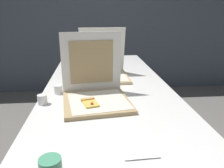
{
  "coord_description": "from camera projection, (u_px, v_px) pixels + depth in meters",
  "views": [
    {
      "loc": [
        -0.11,
        -0.97,
        1.29
      ],
      "look_at": [
        0.02,
        0.45,
        0.82
      ],
      "focal_mm": 35.98,
      "sensor_mm": 36.0,
      "label": 1
    }
  ],
  "objects": [
    {
      "name": "wall_back",
      "position": [
        97.0,
        10.0,
        3.51
      ],
      "size": [
        10.0,
        0.1,
        2.6
      ],
      "primitive_type": "cube",
      "color": "#4C5660",
      "rests_on": "ground"
    },
    {
      "name": "table",
      "position": [
        107.0,
        91.0,
        1.69
      ],
      "size": [
        0.9,
        2.27,
        0.76
      ],
      "color": "silver",
      "rests_on": "ground"
    },
    {
      "name": "pizza_box_front",
      "position": [
        95.0,
        93.0,
        1.35
      ],
      "size": [
        0.43,
        0.43,
        0.41
      ],
      "rotation": [
        0.0,
        0.0,
        0.12
      ],
      "color": "tan",
      "rests_on": "table"
    },
    {
      "name": "pizza_box_middle",
      "position": [
        104.0,
        71.0,
        1.85
      ],
      "size": [
        0.4,
        0.4,
        0.4
      ],
      "rotation": [
        0.0,
        0.0,
        0.04
      ],
      "color": "tan",
      "rests_on": "table"
    },
    {
      "name": "cup_white_near_center",
      "position": [
        58.0,
        90.0,
        1.49
      ],
      "size": [
        0.06,
        0.06,
        0.06
      ],
      "primitive_type": "cylinder",
      "color": "white",
      "rests_on": "table"
    },
    {
      "name": "cup_white_near_left",
      "position": [
        42.0,
        100.0,
        1.32
      ],
      "size": [
        0.06,
        0.06,
        0.06
      ],
      "primitive_type": "cylinder",
      "color": "white",
      "rests_on": "table"
    },
    {
      "name": "cup_white_far",
      "position": [
        77.0,
        69.0,
        2.02
      ],
      "size": [
        0.06,
        0.06,
        0.06
      ],
      "primitive_type": "cylinder",
      "color": "white",
      "rests_on": "table"
    },
    {
      "name": "napkin_pile",
      "position": [
        138.0,
        148.0,
        0.9
      ],
      "size": [
        0.14,
        0.14,
        0.01
      ],
      "color": "white",
      "rests_on": "table"
    }
  ]
}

